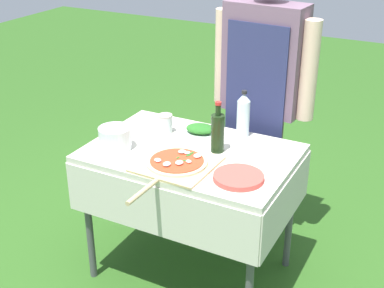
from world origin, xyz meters
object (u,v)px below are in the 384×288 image
object	(u,v)px
person_cook	(263,86)
oil_bottle	(218,132)
prep_table	(191,166)
water_bottle	(243,115)
sauce_jar	(165,125)
herb_container	(200,129)
pizza_on_peel	(176,164)
mixing_tub	(115,138)
plate_stack	(239,177)

from	to	relation	value
person_cook	oil_bottle	distance (m)	0.54
prep_table	water_bottle	world-z (taller)	water_bottle
water_bottle	sauce_jar	distance (m)	0.45
prep_table	herb_container	bearing A→B (deg)	104.13
water_bottle	person_cook	bearing A→B (deg)	88.74
prep_table	person_cook	bearing A→B (deg)	73.05
pizza_on_peel	mixing_tub	xyz separation A→B (m)	(-0.39, 0.03, 0.05)
oil_bottle	sauce_jar	size ratio (longest dim) A/B	2.60
herb_container	prep_table	bearing A→B (deg)	-75.87
herb_container	mixing_tub	distance (m)	0.50
pizza_on_peel	sauce_jar	size ratio (longest dim) A/B	5.79
prep_table	water_bottle	bearing A→B (deg)	60.84
person_cook	plate_stack	world-z (taller)	person_cook
prep_table	oil_bottle	world-z (taller)	oil_bottle
person_cook	herb_container	size ratio (longest dim) A/B	7.85
pizza_on_peel	herb_container	xyz separation A→B (m)	(-0.07, 0.42, 0.01)
prep_table	oil_bottle	bearing A→B (deg)	24.75
person_cook	herb_container	world-z (taller)	person_cook
person_cook	sauce_jar	world-z (taller)	person_cook
sauce_jar	plate_stack	bearing A→B (deg)	-28.40
mixing_tub	sauce_jar	world-z (taller)	mixing_tub
mixing_tub	sauce_jar	size ratio (longest dim) A/B	1.63
prep_table	herb_container	distance (m)	0.26
pizza_on_peel	mixing_tub	bearing A→B (deg)	176.58
pizza_on_peel	plate_stack	bearing A→B (deg)	4.71
herb_container	sauce_jar	bearing A→B (deg)	-157.49
herb_container	mixing_tub	world-z (taller)	mixing_tub
person_cook	herb_container	bearing A→B (deg)	61.29
plate_stack	prep_table	bearing A→B (deg)	153.46
pizza_on_peel	water_bottle	world-z (taller)	water_bottle
person_cook	mixing_tub	distance (m)	0.94
prep_table	mixing_tub	bearing A→B (deg)	-156.64
person_cook	sauce_jar	distance (m)	0.63
prep_table	sauce_jar	world-z (taller)	sauce_jar
pizza_on_peel	herb_container	distance (m)	0.43
prep_table	person_cook	xyz separation A→B (m)	(0.18, 0.58, 0.31)
person_cook	water_bottle	bearing A→B (deg)	93.10
pizza_on_peel	oil_bottle	bearing A→B (deg)	67.49
oil_bottle	plate_stack	world-z (taller)	oil_bottle
pizza_on_peel	mixing_tub	world-z (taller)	mixing_tub
oil_bottle	herb_container	size ratio (longest dim) A/B	1.28
mixing_tub	herb_container	bearing A→B (deg)	50.25
pizza_on_peel	herb_container	bearing A→B (deg)	101.05
mixing_tub	water_bottle	bearing A→B (deg)	40.58
person_cook	pizza_on_peel	bearing A→B (deg)	82.60
person_cook	oil_bottle	size ratio (longest dim) A/B	6.12
oil_bottle	mixing_tub	xyz separation A→B (m)	(-0.51, -0.22, -0.05)
water_bottle	herb_container	size ratio (longest dim) A/B	1.24
pizza_on_peel	herb_container	world-z (taller)	herb_container
mixing_tub	sauce_jar	bearing A→B (deg)	66.46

